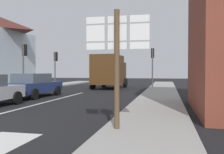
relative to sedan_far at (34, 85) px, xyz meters
name	(u,v)px	position (x,y,z in m)	size (l,w,h in m)	color
ground_plane	(72,95)	(1.95, 1.51, -0.76)	(80.00, 80.00, 0.00)	black
sidewalk_right	(158,100)	(7.65, -0.49, -0.69)	(2.39, 44.00, 0.14)	#9E9B96
lane_centre_stripe	(43,103)	(1.95, -2.49, -0.75)	(0.16, 12.00, 0.01)	silver
sedan_far	(34,85)	(0.00, 0.00, 0.00)	(2.16, 4.30, 1.47)	navy
delivery_truck	(109,71)	(2.87, 8.50, 0.89)	(2.68, 5.10, 3.05)	#4C2D14
route_sign_post	(117,56)	(6.86, -7.90, 1.24)	(1.66, 0.14, 3.20)	brown
traffic_light_near_left	(24,57)	(-2.85, 3.61, 1.99)	(0.30, 0.49, 3.71)	#47474C
traffic_light_far_left	(56,61)	(-2.85, 9.29, 1.85)	(0.30, 0.49, 3.52)	#47474C
traffic_light_far_right	(153,59)	(6.76, 9.66, 2.01)	(0.30, 0.49, 3.75)	#47474C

